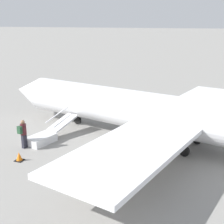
# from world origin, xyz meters

# --- Properties ---
(ground_plane) EXTENTS (600.00, 600.00, 0.00)m
(ground_plane) POSITION_xyz_m (0.00, 0.00, 0.00)
(ground_plane) COLOR gray
(airplane_main) EXTENTS (25.97, 19.86, 6.37)m
(airplane_main) POSITION_xyz_m (-0.83, 0.20, 1.91)
(airplane_main) COLOR white
(airplane_main) RESTS_ON ground
(boarding_stairs) EXTENTS (1.92, 4.14, 1.62)m
(boarding_stairs) POSITION_xyz_m (6.81, 2.22, 0.36)
(boarding_stairs) COLOR silver
(boarding_stairs) RESTS_ON ground
(passenger) EXTENTS (0.40, 0.56, 1.74)m
(passenger) POSITION_xyz_m (7.46, 3.61, 1.00)
(passenger) COLOR #23232D
(passenger) RESTS_ON ground
(traffic_cone_near_stairs) EXTENTS (0.45, 0.45, 0.50)m
(traffic_cone_near_stairs) POSITION_xyz_m (6.67, 5.19, 0.23)
(traffic_cone_near_stairs) COLOR black
(traffic_cone_near_stairs) RESTS_ON ground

